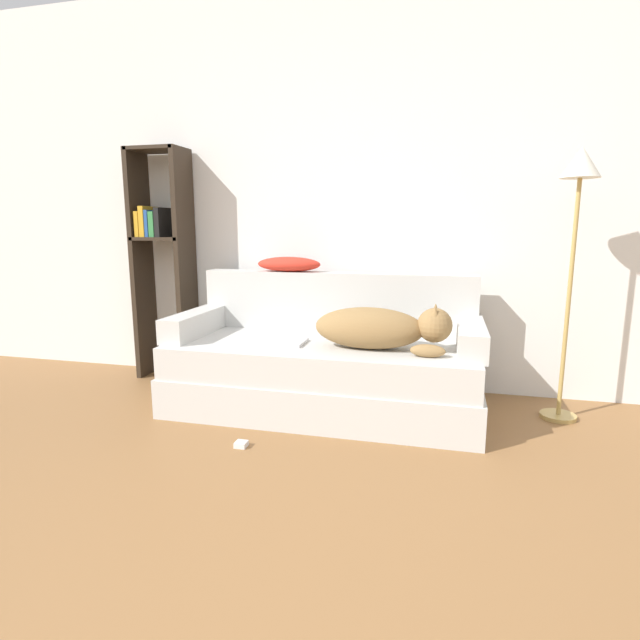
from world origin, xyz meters
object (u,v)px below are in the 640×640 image
(laptop, at_px, (278,341))
(bookshelf, at_px, (162,252))
(floor_lamp, at_px, (577,206))
(throw_pillow, at_px, (289,264))
(power_adapter, at_px, (241,444))
(couch, at_px, (324,376))
(dog, at_px, (380,328))

(laptop, xyz_separation_m, bookshelf, (-1.05, 0.49, 0.50))
(laptop, height_order, floor_lamp, floor_lamp)
(laptop, relative_size, floor_lamp, 0.21)
(throw_pillow, bearing_deg, power_adapter, -87.10)
(couch, bearing_deg, throw_pillow, 133.51)
(laptop, bearing_deg, bookshelf, 154.31)
(dog, bearing_deg, couch, 163.65)
(laptop, height_order, bookshelf, bookshelf)
(couch, relative_size, floor_lamp, 1.21)
(dog, distance_m, laptop, 0.62)
(bookshelf, bearing_deg, laptop, -25.19)
(power_adapter, bearing_deg, floor_lamp, 26.46)
(couch, xyz_separation_m, laptop, (-0.26, -0.10, 0.22))
(laptop, xyz_separation_m, floor_lamp, (1.62, 0.28, 0.78))
(dog, xyz_separation_m, floor_lamp, (1.02, 0.28, 0.67))
(bookshelf, bearing_deg, power_adapter, -45.16)
(couch, relative_size, power_adapter, 31.04)
(bookshelf, xyz_separation_m, power_adapter, (1.03, -1.03, -0.91))
(throw_pillow, relative_size, bookshelf, 0.26)
(couch, distance_m, power_adapter, 0.72)
(couch, relative_size, throw_pillow, 4.25)
(laptop, bearing_deg, couch, 20.77)
(dog, distance_m, floor_lamp, 1.25)
(dog, relative_size, bookshelf, 0.47)
(bookshelf, height_order, power_adapter, bookshelf)
(dog, bearing_deg, floor_lamp, 15.45)
(dog, xyz_separation_m, laptop, (-0.61, 0.00, -0.11))
(floor_lamp, bearing_deg, dog, -164.55)
(laptop, height_order, power_adapter, laptop)
(floor_lamp, height_order, power_adapter, floor_lamp)
(dog, relative_size, power_adapter, 12.90)
(dog, bearing_deg, bookshelf, 163.29)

